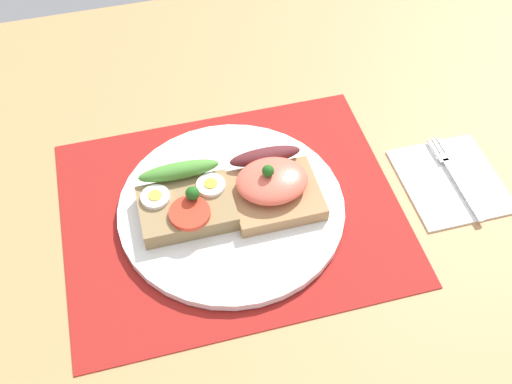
# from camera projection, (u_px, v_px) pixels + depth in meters

# --- Properties ---
(ground_plane) EXTENTS (1.20, 0.90, 0.03)m
(ground_plane) POSITION_uv_depth(u_px,v_px,m) (232.00, 220.00, 0.75)
(ground_plane) COLOR tan
(placemat) EXTENTS (0.39, 0.32, 0.00)m
(placemat) POSITION_uv_depth(u_px,v_px,m) (232.00, 211.00, 0.74)
(placemat) COLOR maroon
(placemat) RESTS_ON ground_plane
(plate) EXTENTS (0.27, 0.27, 0.01)m
(plate) POSITION_uv_depth(u_px,v_px,m) (231.00, 208.00, 0.73)
(plate) COLOR white
(plate) RESTS_ON placemat
(sandwich_egg_tomato) EXTENTS (0.11, 0.09, 0.04)m
(sandwich_egg_tomato) POSITION_uv_depth(u_px,v_px,m) (186.00, 202.00, 0.71)
(sandwich_egg_tomato) COLOR olive
(sandwich_egg_tomato) RESTS_ON plate
(sandwich_salmon) EXTENTS (0.10, 0.10, 0.06)m
(sandwich_salmon) POSITION_uv_depth(u_px,v_px,m) (273.00, 186.00, 0.72)
(sandwich_salmon) COLOR #AB7C50
(sandwich_salmon) RESTS_ON plate
(napkin) EXTENTS (0.12, 0.13, 0.01)m
(napkin) POSITION_uv_depth(u_px,v_px,m) (451.00, 180.00, 0.77)
(napkin) COLOR white
(napkin) RESTS_ON ground_plane
(fork) EXTENTS (0.02, 0.14, 0.00)m
(fork) POSITION_uv_depth(u_px,v_px,m) (454.00, 175.00, 0.77)
(fork) COLOR #B7B7BC
(fork) RESTS_ON napkin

